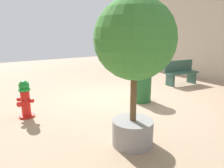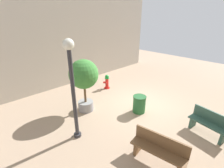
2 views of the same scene
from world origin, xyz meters
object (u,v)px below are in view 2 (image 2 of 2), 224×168
at_px(bench_near, 209,123).
at_px(bench_far, 159,149).
at_px(fire_hydrant, 107,82).
at_px(planter_tree, 84,77).
at_px(trash_bin, 139,104).
at_px(street_lamp, 72,81).

xyz_separation_m(bench_near, bench_far, (0.65, 2.55, 0.01)).
relative_size(fire_hydrant, planter_tree, 0.36).
distance_m(fire_hydrant, planter_tree, 3.01).
height_order(bench_far, trash_bin, bench_far).
bearing_deg(street_lamp, trash_bin, -100.67).
distance_m(bench_far, planter_tree, 4.26).
distance_m(bench_near, trash_bin, 2.91).
xyz_separation_m(street_lamp, trash_bin, (-0.58, -3.08, -1.88)).
distance_m(bench_near, planter_tree, 5.44).
xyz_separation_m(fire_hydrant, trash_bin, (-3.08, 0.73, -0.04)).
relative_size(planter_tree, street_lamp, 0.69).
xyz_separation_m(fire_hydrant, street_lamp, (-2.50, 3.81, 1.84)).
height_order(fire_hydrant, bench_near, bench_near).
relative_size(bench_far, street_lamp, 0.48).
bearing_deg(bench_near, street_lamp, 47.58).
relative_size(fire_hydrant, bench_far, 0.51).
distance_m(fire_hydrant, bench_far, 5.89).
xyz_separation_m(fire_hydrant, planter_tree, (-1.18, 2.46, 1.25)).
bearing_deg(planter_tree, bench_near, -153.25).
bearing_deg(bench_near, fire_hydrant, -0.76).
bearing_deg(street_lamp, bench_far, -156.85).
xyz_separation_m(fire_hydrant, bench_far, (-5.27, 2.63, 0.05)).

